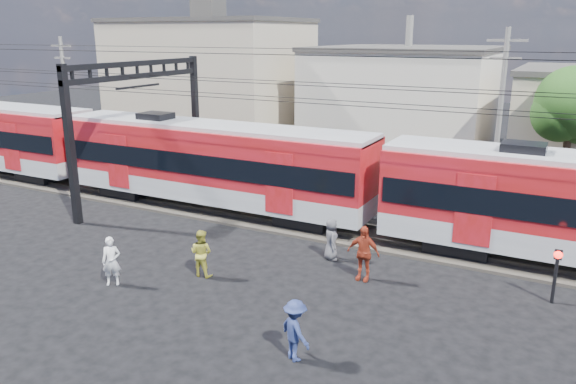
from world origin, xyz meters
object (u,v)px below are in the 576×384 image
object	(u,v)px
pedestrian_a	(111,261)
pedestrian_c	(295,330)
crossing_signal	(557,266)
commuter_train	(215,161)

from	to	relation	value
pedestrian_a	pedestrian_c	size ratio (longest dim) A/B	1.00
crossing_signal	commuter_train	bearing A→B (deg)	168.25
pedestrian_a	crossing_signal	distance (m)	14.38
commuter_train	crossing_signal	size ratio (longest dim) A/B	27.86
pedestrian_a	commuter_train	bearing A→B (deg)	65.90
commuter_train	crossing_signal	world-z (taller)	commuter_train
commuter_train	crossing_signal	distance (m)	15.33
commuter_train	pedestrian_a	world-z (taller)	commuter_train
pedestrian_a	pedestrian_c	bearing A→B (deg)	-44.05
pedestrian_c	crossing_signal	world-z (taller)	crossing_signal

